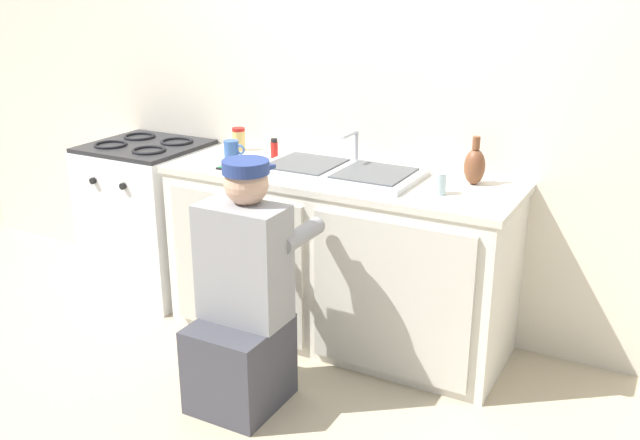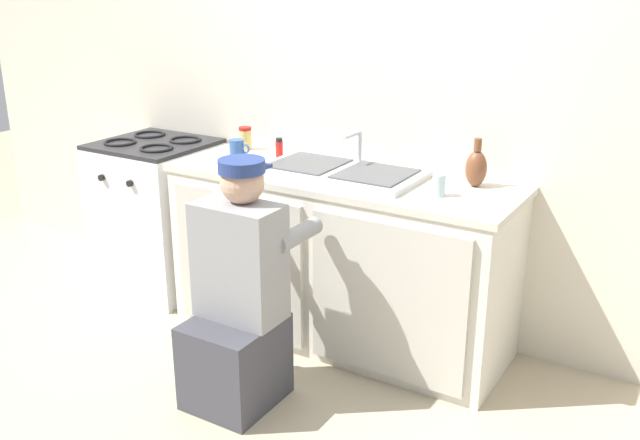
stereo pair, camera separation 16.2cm
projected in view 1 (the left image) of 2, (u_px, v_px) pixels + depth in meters
ground_plane at (311, 359)px, 3.58m from camera, size 12.00×12.00×0.00m
back_wall at (370, 91)px, 3.70m from camera, size 6.00×0.10×2.50m
counter_cabinet at (337, 261)px, 3.68m from camera, size 1.75×0.62×0.85m
countertop at (339, 178)px, 3.54m from camera, size 1.79×0.62×0.03m
sink_double_basin at (339, 171)px, 3.53m from camera, size 0.80×0.44×0.19m
stove_range at (150, 218)px, 4.24m from camera, size 0.63×0.62×0.92m
plumber_person at (243, 307)px, 3.11m from camera, size 0.42×0.61×1.10m
coffee_mug at (232, 149)px, 3.83m from camera, size 0.13×0.08×0.09m
spice_bottle_red at (274, 148)px, 3.84m from camera, size 0.04×0.04×0.10m
vase_decorative at (475, 166)px, 3.35m from camera, size 0.10×0.10×0.23m
water_glass at (440, 184)px, 3.21m from camera, size 0.06×0.06×0.10m
condiment_jar at (239, 139)px, 3.99m from camera, size 0.07×0.07×0.13m
cell_phone at (229, 166)px, 3.66m from camera, size 0.07×0.14×0.01m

